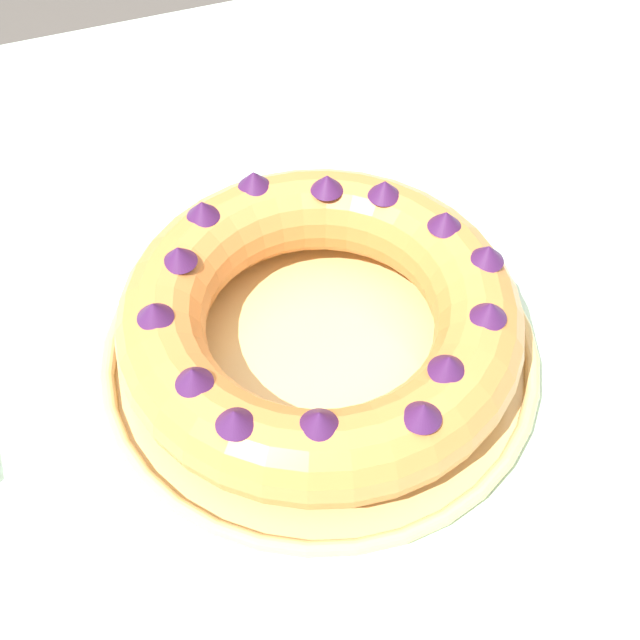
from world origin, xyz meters
TOP-DOWN VIEW (x-y plane):
  - dining_table at (0.00, 0.00)m, footprint 1.36×1.12m
  - serving_dish at (0.02, 0.01)m, footprint 0.36×0.36m
  - bundt_cake at (0.02, 0.01)m, footprint 0.32×0.32m
  - napkin at (0.31, 0.02)m, footprint 0.19×0.15m

SIDE VIEW (x-z plane):
  - dining_table at x=0.00m, z-range 0.29..1.03m
  - napkin at x=0.31m, z-range 0.74..0.74m
  - serving_dish at x=0.02m, z-range 0.74..0.76m
  - bundt_cake at x=0.02m, z-range 0.75..0.84m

